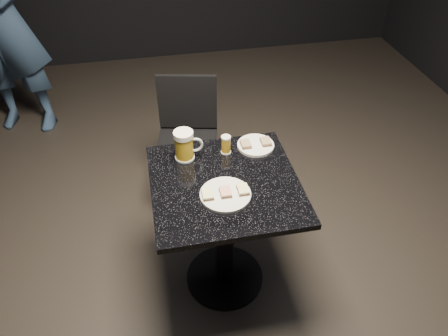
{
  "coord_description": "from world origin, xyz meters",
  "views": [
    {
      "loc": [
        -0.31,
        -1.51,
        2.12
      ],
      "look_at": [
        0.0,
        0.02,
        0.82
      ],
      "focal_mm": 35.0,
      "sensor_mm": 36.0,
      "label": 1
    }
  ],
  "objects_px": {
    "table": "(225,218)",
    "beer_tumbler": "(226,145)",
    "chair": "(187,134)",
    "plate_large": "(225,195)",
    "beer_mug": "(185,145)",
    "plate_small": "(256,145)"
  },
  "relations": [
    {
      "from": "table",
      "to": "beer_tumbler",
      "type": "height_order",
      "value": "beer_tumbler"
    },
    {
      "from": "beer_tumbler",
      "to": "chair",
      "type": "xyz_separation_m",
      "value": [
        -0.14,
        0.55,
        -0.3
      ]
    },
    {
      "from": "plate_large",
      "to": "beer_mug",
      "type": "relative_size",
      "value": 1.48
    },
    {
      "from": "plate_small",
      "to": "beer_tumbler",
      "type": "xyz_separation_m",
      "value": [
        -0.16,
        -0.02,
        0.04
      ]
    },
    {
      "from": "beer_tumbler",
      "to": "beer_mug",
      "type": "bearing_deg",
      "value": -178.57
    },
    {
      "from": "beer_tumbler",
      "to": "chair",
      "type": "bearing_deg",
      "value": 104.15
    },
    {
      "from": "plate_small",
      "to": "chair",
      "type": "bearing_deg",
      "value": 119.37
    },
    {
      "from": "beer_tumbler",
      "to": "plate_small",
      "type": "bearing_deg",
      "value": 6.14
    },
    {
      "from": "plate_large",
      "to": "plate_small",
      "type": "bearing_deg",
      "value": 55.66
    },
    {
      "from": "beer_mug",
      "to": "chair",
      "type": "relative_size",
      "value": 0.18
    },
    {
      "from": "plate_small",
      "to": "beer_tumbler",
      "type": "relative_size",
      "value": 1.96
    },
    {
      "from": "table",
      "to": "beer_tumbler",
      "type": "relative_size",
      "value": 7.65
    },
    {
      "from": "plate_small",
      "to": "beer_tumbler",
      "type": "bearing_deg",
      "value": -173.86
    },
    {
      "from": "plate_small",
      "to": "plate_large",
      "type": "bearing_deg",
      "value": -124.34
    },
    {
      "from": "plate_large",
      "to": "beer_tumbler",
      "type": "height_order",
      "value": "beer_tumbler"
    },
    {
      "from": "beer_tumbler",
      "to": "chair",
      "type": "relative_size",
      "value": 0.11
    },
    {
      "from": "beer_mug",
      "to": "chair",
      "type": "distance_m",
      "value": 0.65
    },
    {
      "from": "plate_large",
      "to": "plate_small",
      "type": "relative_size",
      "value": 1.22
    },
    {
      "from": "plate_large",
      "to": "beer_tumbler",
      "type": "bearing_deg",
      "value": 78.06
    },
    {
      "from": "plate_small",
      "to": "beer_tumbler",
      "type": "distance_m",
      "value": 0.17
    },
    {
      "from": "chair",
      "to": "plate_small",
      "type": "bearing_deg",
      "value": -60.63
    },
    {
      "from": "plate_small",
      "to": "beer_mug",
      "type": "relative_size",
      "value": 1.21
    }
  ]
}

